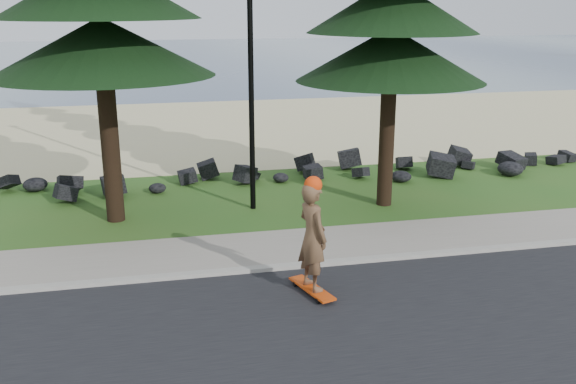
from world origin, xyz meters
The scene contains 9 objects.
ground centered at (0.00, 0.00, 0.00)m, with size 160.00×160.00×0.00m, color #285B1C.
road centered at (0.00, -4.50, 0.01)m, with size 160.00×7.00×0.02m, color black.
kerb centered at (0.00, -0.90, 0.05)m, with size 160.00×0.20×0.10m, color #A39F93.
sidewalk centered at (0.00, 0.20, 0.04)m, with size 160.00×2.00×0.08m, color gray.
beach_sand centered at (0.00, 14.50, 0.01)m, with size 160.00×15.00×0.01m, color beige.
ocean centered at (0.00, 51.00, 0.00)m, with size 160.00×58.00×0.01m, color #374C69.
seawall_boulders centered at (0.00, 5.60, 0.00)m, with size 60.00×2.40×1.10m, color black, non-canonical shape.
lamp_post centered at (0.00, 3.20, 4.13)m, with size 0.25×0.14×8.14m.
skateboarder centered at (0.24, -2.13, 1.14)m, with size 0.69×1.25×2.27m.
Camera 1 is at (-2.52, -12.72, 5.27)m, focal length 40.00 mm.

